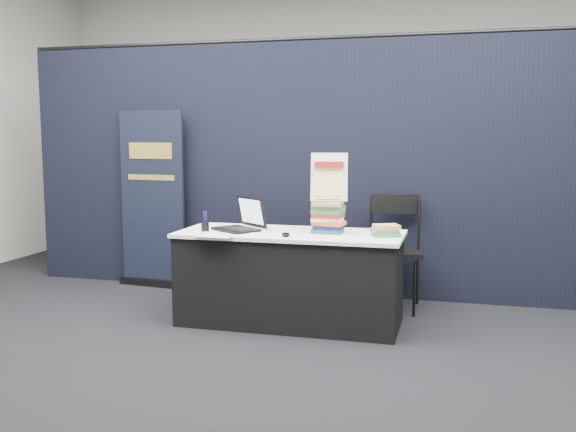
# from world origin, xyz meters

# --- Properties ---
(floor) EXTENTS (8.00, 8.00, 0.00)m
(floor) POSITION_xyz_m (0.00, 0.00, 0.00)
(floor) COLOR black
(floor) RESTS_ON ground
(wall_back) EXTENTS (8.00, 0.02, 3.50)m
(wall_back) POSITION_xyz_m (0.00, 4.00, 1.75)
(wall_back) COLOR beige
(wall_back) RESTS_ON floor
(drape_partition) EXTENTS (6.00, 0.08, 2.40)m
(drape_partition) POSITION_xyz_m (0.00, 1.60, 1.20)
(drape_partition) COLOR black
(drape_partition) RESTS_ON floor
(display_table) EXTENTS (1.80, 0.75, 0.75)m
(display_table) POSITION_xyz_m (0.00, 0.55, 0.38)
(display_table) COLOR black
(display_table) RESTS_ON floor
(laptop) EXTENTS (0.45, 0.48, 0.27)m
(laptop) POSITION_xyz_m (-0.45, 0.55, 0.81)
(laptop) COLOR black
(laptop) RESTS_ON display_table
(mouse) EXTENTS (0.09, 0.12, 0.03)m
(mouse) POSITION_xyz_m (0.03, 0.31, 0.77)
(mouse) COLOR black
(mouse) RESTS_ON display_table
(brochure_left) EXTENTS (0.31, 0.24, 0.00)m
(brochure_left) POSITION_xyz_m (-0.51, 0.25, 0.75)
(brochure_left) COLOR silver
(brochure_left) RESTS_ON display_table
(brochure_mid) EXTENTS (0.30, 0.22, 0.00)m
(brochure_mid) POSITION_xyz_m (-0.51, 0.22, 0.75)
(brochure_mid) COLOR silver
(brochure_mid) RESTS_ON display_table
(brochure_right) EXTENTS (0.29, 0.21, 0.00)m
(brochure_right) POSITION_xyz_m (-0.30, 0.49, 0.75)
(brochure_right) COLOR white
(brochure_right) RESTS_ON display_table
(pen_cup) EXTENTS (0.07, 0.07, 0.08)m
(pen_cup) POSITION_xyz_m (-0.68, 0.42, 0.79)
(pen_cup) COLOR black
(pen_cup) RESTS_ON display_table
(book_stack_tall) EXTENTS (0.23, 0.18, 0.25)m
(book_stack_tall) POSITION_xyz_m (0.30, 0.58, 0.88)
(book_stack_tall) COLOR #175A55
(book_stack_tall) RESTS_ON display_table
(book_stack_short) EXTENTS (0.25, 0.22, 0.09)m
(book_stack_short) POSITION_xyz_m (0.76, 0.54, 0.79)
(book_stack_short) COLOR #228134
(book_stack_short) RESTS_ON display_table
(info_sign) EXTENTS (0.31, 0.17, 0.40)m
(info_sign) POSITION_xyz_m (0.30, 0.61, 1.19)
(info_sign) COLOR black
(info_sign) RESTS_ON book_stack_tall
(pullup_banner) EXTENTS (0.76, 0.17, 1.77)m
(pullup_banner) POSITION_xyz_m (-1.67, 1.46, 0.79)
(pullup_banner) COLOR black
(pullup_banner) RESTS_ON floor
(stacking_chair) EXTENTS (0.56, 0.57, 1.00)m
(stacking_chair) POSITION_xyz_m (0.75, 1.24, 0.55)
(stacking_chair) COLOR black
(stacking_chair) RESTS_ON floor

